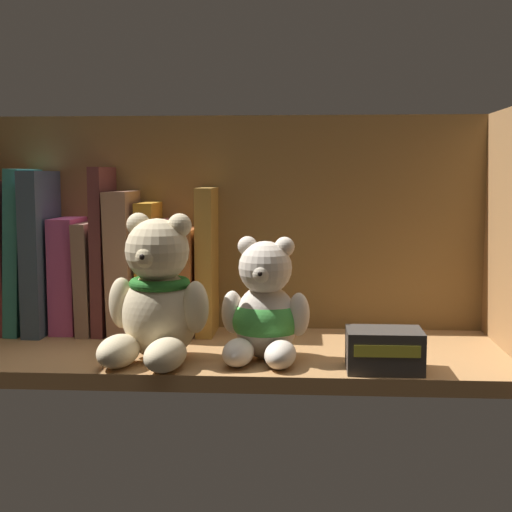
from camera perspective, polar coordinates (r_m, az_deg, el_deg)
The scene contains 16 objects.
shelf_board at distance 98.84cm, azimuth -2.31°, elevation -7.67°, with size 72.39×27.09×2.00cm, color #9E7042.
shelf_back_panel at distance 110.30cm, azimuth -1.55°, elevation 2.05°, with size 74.79×1.20×33.38cm, color brown.
book_0 at distance 114.95cm, azimuth -18.48°, elevation 0.03°, with size 2.85×12.58×21.90cm, color brown.
book_1 at distance 113.80cm, azimuth -17.15°, elevation 0.44°, with size 2.05×13.36×23.58cm, color teal.
book_2 at distance 112.84cm, azimuth -15.82°, elevation 0.37°, with size 2.67×14.97×23.31cm, color #3B4F61.
book_3 at distance 112.08cm, azimuth -14.06°, elevation -1.36°, with size 3.54×10.37×16.56cm, color #C44E87.
book_4 at distance 111.19cm, azimuth -12.49°, elevation -1.54°, with size 1.97×12.58×15.95cm, color #816250.
book_5 at distance 110.11cm, azimuth -11.41°, elevation 0.48°, with size 1.66×12.35×23.86cm, color brown.
book_6 at distance 109.56cm, azimuth -9.90°, elevation -0.42°, with size 3.35×12.97×20.44cm, color #9C6F56.
book_7 at distance 108.89cm, azimuth -8.14°, elevation -0.85°, with size 2.61×9.37×18.83cm, color #BC7E22.
book_8 at distance 108.47cm, azimuth -6.59°, elevation -1.50°, with size 2.49×12.00×16.42cm, color #8C4E4E.
book_9 at distance 108.09cm, azimuth -5.13°, elevation -1.85°, with size 2.20×13.89×15.15cm, color #965028.
book_10 at distance 107.33cm, azimuth -3.71°, elevation -0.34°, with size 2.34×10.63×20.95cm, color olive.
teddy_bear_larger at distance 91.47cm, azimuth -7.64°, elevation -3.26°, with size 13.81×14.20×18.16cm.
teddy_bear_smaller at distance 91.60cm, azimuth 0.70°, elevation -4.30°, with size 11.26×11.92×15.25cm.
small_product_box at distance 88.45cm, azimuth 9.83°, elevation -7.13°, with size 8.78×6.42×4.87cm.
Camera 1 is at (10.38, -95.37, 24.82)cm, focal length 52.07 mm.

